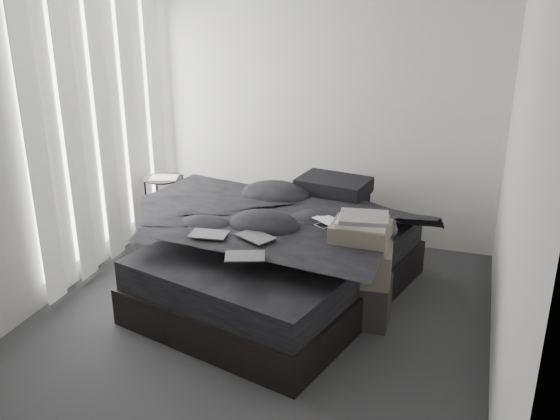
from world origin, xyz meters
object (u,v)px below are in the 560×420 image
(bed, at_px, (281,280))
(side_stand, at_px, (166,211))
(laptop, at_px, (328,215))
(box_lower, at_px, (358,299))

(bed, xyz_separation_m, side_stand, (-1.48, 0.73, 0.20))
(bed, bearing_deg, laptop, 7.50)
(bed, relative_size, side_stand, 3.24)
(side_stand, xyz_separation_m, box_lower, (2.20, -0.91, -0.17))
(laptop, distance_m, side_stand, 2.11)
(laptop, relative_size, side_stand, 0.52)
(bed, distance_m, box_lower, 0.74)
(bed, xyz_separation_m, laptop, (0.42, -0.06, 0.67))
(box_lower, bearing_deg, laptop, 158.16)
(bed, height_order, box_lower, box_lower)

